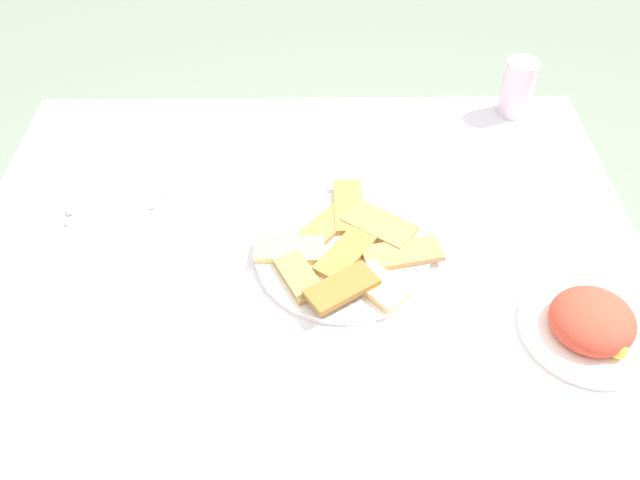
{
  "coord_description": "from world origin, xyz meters",
  "views": [
    {
      "loc": [
        -0.02,
        0.76,
        1.55
      ],
      "look_at": [
        -0.03,
        0.01,
        0.77
      ],
      "focal_mm": 36.21,
      "sensor_mm": 36.0,
      "label": 1
    }
  ],
  "objects_px": {
    "spoon": "(112,213)",
    "fork": "(116,200)",
    "salad_plate_greens": "(591,323)",
    "paper_napkin": "(114,208)",
    "pide_platter": "(345,252)",
    "dining_table": "(306,278)",
    "soda_can": "(517,88)"
  },
  "relations": [
    {
      "from": "dining_table",
      "to": "paper_napkin",
      "type": "relative_size",
      "value": 9.28
    },
    {
      "from": "soda_can",
      "to": "pide_platter",
      "type": "bearing_deg",
      "value": 48.14
    },
    {
      "from": "spoon",
      "to": "fork",
      "type": "bearing_deg",
      "value": -106.15
    },
    {
      "from": "paper_napkin",
      "to": "pide_platter",
      "type": "bearing_deg",
      "value": 163.51
    },
    {
      "from": "spoon",
      "to": "pide_platter",
      "type": "bearing_deg",
      "value": 149.65
    },
    {
      "from": "soda_can",
      "to": "fork",
      "type": "relative_size",
      "value": 0.69
    },
    {
      "from": "salad_plate_greens",
      "to": "soda_can",
      "type": "relative_size",
      "value": 1.73
    },
    {
      "from": "pide_platter",
      "to": "soda_can",
      "type": "bearing_deg",
      "value": -131.86
    },
    {
      "from": "dining_table",
      "to": "fork",
      "type": "xyz_separation_m",
      "value": [
        0.35,
        -0.13,
        0.08
      ]
    },
    {
      "from": "dining_table",
      "to": "soda_can",
      "type": "xyz_separation_m",
      "value": [
        -0.45,
        -0.41,
        0.14
      ]
    },
    {
      "from": "salad_plate_greens",
      "to": "paper_napkin",
      "type": "relative_size",
      "value": 1.67
    },
    {
      "from": "spoon",
      "to": "dining_table",
      "type": "bearing_deg",
      "value": 149.56
    },
    {
      "from": "fork",
      "to": "spoon",
      "type": "height_order",
      "value": "same"
    },
    {
      "from": "dining_table",
      "to": "soda_can",
      "type": "relative_size",
      "value": 9.61
    },
    {
      "from": "dining_table",
      "to": "soda_can",
      "type": "height_order",
      "value": "soda_can"
    },
    {
      "from": "dining_table",
      "to": "fork",
      "type": "bearing_deg",
      "value": -19.64
    },
    {
      "from": "paper_napkin",
      "to": "fork",
      "type": "bearing_deg",
      "value": -90.0
    },
    {
      "from": "soda_can",
      "to": "dining_table",
      "type": "bearing_deg",
      "value": 42.31
    },
    {
      "from": "dining_table",
      "to": "pide_platter",
      "type": "height_order",
      "value": "pide_platter"
    },
    {
      "from": "salad_plate_greens",
      "to": "fork",
      "type": "xyz_separation_m",
      "value": [
        0.79,
        -0.3,
        -0.02
      ]
    },
    {
      "from": "pide_platter",
      "to": "soda_can",
      "type": "height_order",
      "value": "soda_can"
    },
    {
      "from": "salad_plate_greens",
      "to": "spoon",
      "type": "height_order",
      "value": "salad_plate_greens"
    },
    {
      "from": "dining_table",
      "to": "pide_platter",
      "type": "distance_m",
      "value": 0.11
    },
    {
      "from": "fork",
      "to": "salad_plate_greens",
      "type": "bearing_deg",
      "value": 138.2
    },
    {
      "from": "pide_platter",
      "to": "paper_napkin",
      "type": "xyz_separation_m",
      "value": [
        0.42,
        -0.12,
        -0.01
      ]
    },
    {
      "from": "soda_can",
      "to": "paper_napkin",
      "type": "distance_m",
      "value": 0.85
    },
    {
      "from": "salad_plate_greens",
      "to": "soda_can",
      "type": "bearing_deg",
      "value": -91.05
    },
    {
      "from": "paper_napkin",
      "to": "fork",
      "type": "relative_size",
      "value": 0.72
    },
    {
      "from": "paper_napkin",
      "to": "fork",
      "type": "xyz_separation_m",
      "value": [
        0.0,
        -0.02,
        0.0
      ]
    },
    {
      "from": "pide_platter",
      "to": "fork",
      "type": "xyz_separation_m",
      "value": [
        0.42,
        -0.14,
        -0.01
      ]
    },
    {
      "from": "salad_plate_greens",
      "to": "paper_napkin",
      "type": "bearing_deg",
      "value": -20.01
    },
    {
      "from": "salad_plate_greens",
      "to": "dining_table",
      "type": "bearing_deg",
      "value": -22.36
    }
  ]
}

